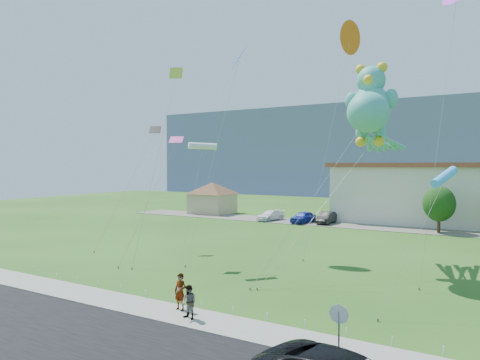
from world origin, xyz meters
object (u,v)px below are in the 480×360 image
Objects in this scene: pavilion at (212,195)px; octopus_kite at (371,123)px; teddy_bear_kite at (371,103)px; pedestrian_right at (189,302)px; parked_car_blue at (303,217)px; parked_car_white at (270,215)px; pedestrian_left at (180,292)px; stop_sign at (339,320)px; parked_car_black at (326,218)px.

pavilion is 40.92m from octopus_kite.
pavilion is at bearing 141.13° from teddy_bear_kite.
pedestrian_right is at bearing -58.18° from pavilion.
parked_car_white is at bearing -172.46° from parked_car_blue.
pedestrian_left is 0.41× the size of parked_car_white.
stop_sign is at bearing -51.56° from pavilion.
stop_sign is 0.16× the size of teddy_bear_kite.
teddy_bear_kite is (6.48, 15.42, 11.59)m from pedestrian_left.
parked_car_white is (-21.26, 38.52, -1.11)m from stop_sign.
pavilion is 4.68× the size of pedestrian_left.
parked_car_blue is 27.48m from octopus_kite.
octopus_kite is (6.70, 14.69, 9.98)m from pedestrian_left.
pedestrian_left is 20.35m from teddy_bear_kite.
parked_car_white is (12.24, -3.68, -2.27)m from pavilion.
pedestrian_right is at bearing 172.06° from stop_sign.
teddy_bear_kite is (5.25, 16.31, 11.71)m from pedestrian_right.
pedestrian_right is 0.11× the size of teddy_bear_kite.
pavilion is 5.35× the size of pedestrian_right.
octopus_kite is at bearing -64.05° from parked_car_black.
teddy_bear_kite is at bearing 98.99° from stop_sign.
stop_sign is 44.01m from parked_car_white.
pavilion is 40.65m from teddy_bear_kite.
pedestrian_right is (1.23, -0.89, -0.12)m from pedestrian_left.
teddy_bear_kite reaches higher than pedestrian_right.
octopus_kite reaches higher than pedestrian_right.
pavilion is 53.90m from stop_sign.
parked_car_black is at bearing 115.84° from teddy_bear_kite.
pavilion is at bearing 133.19° from pedestrian_right.
pavilion is at bearing 140.51° from octopus_kite.
parked_car_blue is 3.06m from parked_car_black.
pedestrian_right is 20.76m from teddy_bear_kite.
stop_sign reaches higher than parked_car_black.
pavilion reaches higher than pedestrian_left.
octopus_kite reaches higher than parked_car_white.
pedestrian_right is at bearing -109.35° from octopus_kite.
pavilion reaches higher than parked_car_blue.
parked_car_white is at bearing 130.62° from octopus_kite.
octopus_kite reaches higher than parked_car_black.
parked_car_blue is at bearing 112.97° from stop_sign.
pavilion reaches higher than parked_car_white.
pedestrian_left reaches higher than parked_car_white.
octopus_kite is at bearing -73.25° from teddy_bear_kite.
parked_car_blue is at bearing 101.59° from pedestrian_left.
teddy_bear_kite is (-0.22, 0.73, 1.61)m from octopus_kite.
octopus_kite is at bearing 66.18° from pedestrian_left.
stop_sign is 8.13m from pedestrian_right.
pedestrian_right reaches higher than parked_car_black.
pedestrian_left is 18.98m from octopus_kite.
parked_car_black is 0.30× the size of teddy_bear_kite.
teddy_bear_kite is (18.50, -21.09, 11.92)m from parked_car_white.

